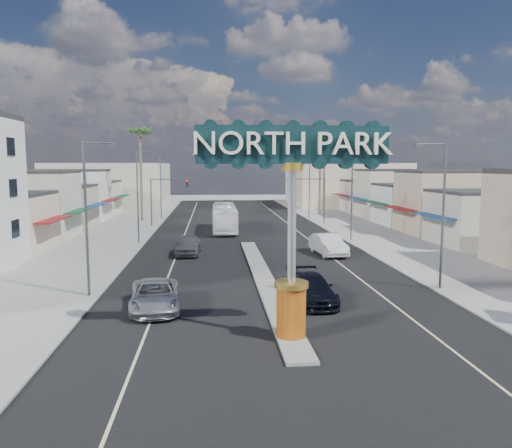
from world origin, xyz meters
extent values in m
plane|color=gray|center=(0.00, 30.00, 0.00)|extent=(160.00, 160.00, 0.00)
cube|color=black|center=(0.00, 30.00, 0.01)|extent=(20.00, 120.00, 0.01)
cube|color=gray|center=(0.00, 14.00, 0.08)|extent=(1.30, 30.00, 0.16)
cube|color=gray|center=(-14.00, 30.00, 0.06)|extent=(8.00, 120.00, 0.12)
cube|color=gray|center=(14.00, 30.00, 0.06)|extent=(8.00, 120.00, 0.12)
cube|color=beige|center=(-24.00, 43.00, 3.00)|extent=(12.00, 42.00, 6.00)
cube|color=#B7B29E|center=(24.00, 43.00, 3.00)|extent=(12.00, 42.00, 6.00)
cube|color=#B7B29E|center=(-22.00, 75.00, 4.00)|extent=(20.00, 20.00, 8.00)
cube|color=beige|center=(22.00, 75.00, 4.00)|extent=(20.00, 20.00, 8.00)
cylinder|color=#B72C0E|center=(0.00, 2.00, 1.26)|extent=(1.30, 1.30, 2.20)
cylinder|color=gold|center=(0.00, 2.00, 2.49)|extent=(1.50, 1.50, 0.25)
cylinder|color=#B7B7BC|center=(0.00, 2.00, 5.01)|extent=(0.36, 0.36, 4.80)
cylinder|color=gold|center=(0.00, 2.00, 7.58)|extent=(0.90, 0.90, 0.35)
cube|color=black|center=(0.00, 2.00, 8.51)|extent=(8.20, 0.50, 1.60)
cylinder|color=#47474C|center=(-11.00, 44.00, 3.00)|extent=(0.18, 0.18, 6.00)
cylinder|color=#47474C|center=(-8.50, 44.00, 5.90)|extent=(5.00, 0.12, 0.12)
cube|color=black|center=(-6.50, 44.00, 5.40)|extent=(0.32, 0.32, 1.00)
sphere|color=red|center=(-6.50, 43.82, 5.72)|extent=(0.22, 0.22, 0.22)
cylinder|color=#47474C|center=(11.00, 44.00, 3.00)|extent=(0.18, 0.18, 6.00)
cylinder|color=#47474C|center=(8.50, 44.00, 5.90)|extent=(5.00, 0.12, 0.12)
cube|color=black|center=(6.50, 44.00, 5.40)|extent=(0.32, 0.32, 1.00)
sphere|color=red|center=(6.50, 43.82, 5.72)|extent=(0.22, 0.22, 0.22)
cylinder|color=#47474C|center=(-10.60, 10.00, 4.50)|extent=(0.16, 0.16, 9.00)
cylinder|color=#47474C|center=(-9.70, 10.00, 8.90)|extent=(1.80, 0.10, 0.10)
cube|color=#47474C|center=(-8.90, 10.00, 8.80)|extent=(0.50, 0.22, 0.15)
cylinder|color=#47474C|center=(-10.60, 30.00, 4.50)|extent=(0.16, 0.16, 9.00)
cylinder|color=#47474C|center=(-9.70, 30.00, 8.90)|extent=(1.80, 0.10, 0.10)
cube|color=#47474C|center=(-8.90, 30.00, 8.80)|extent=(0.50, 0.22, 0.15)
cylinder|color=#47474C|center=(-10.60, 52.00, 4.50)|extent=(0.16, 0.16, 9.00)
cylinder|color=#47474C|center=(-9.70, 52.00, 8.90)|extent=(1.80, 0.10, 0.10)
cube|color=#47474C|center=(-8.90, 52.00, 8.80)|extent=(0.50, 0.22, 0.15)
cylinder|color=#47474C|center=(10.60, 10.00, 4.50)|extent=(0.16, 0.16, 9.00)
cylinder|color=#47474C|center=(9.70, 10.00, 8.90)|extent=(1.80, 0.10, 0.10)
cube|color=#47474C|center=(8.90, 10.00, 8.80)|extent=(0.50, 0.22, 0.15)
cylinder|color=#47474C|center=(10.60, 30.00, 4.50)|extent=(0.16, 0.16, 9.00)
cylinder|color=#47474C|center=(9.70, 30.00, 8.90)|extent=(1.80, 0.10, 0.10)
cube|color=#47474C|center=(8.90, 30.00, 8.80)|extent=(0.50, 0.22, 0.15)
cylinder|color=#47474C|center=(10.60, 52.00, 4.50)|extent=(0.16, 0.16, 9.00)
cylinder|color=#47474C|center=(9.70, 52.00, 8.90)|extent=(1.80, 0.10, 0.10)
cube|color=#47474C|center=(8.90, 52.00, 8.80)|extent=(0.50, 0.22, 0.15)
cylinder|color=brown|center=(-13.00, 50.00, 6.00)|extent=(0.36, 0.36, 12.00)
cylinder|color=brown|center=(13.00, 56.00, 5.50)|extent=(0.36, 0.36, 11.00)
cylinder|color=brown|center=(15.00, 62.00, 6.50)|extent=(0.36, 0.36, 13.00)
imported|color=#B6B7BB|center=(-6.48, 7.16, 0.77)|extent=(3.11, 5.76, 1.54)
imported|color=black|center=(2.05, 7.89, 0.79)|extent=(2.43, 5.52, 1.58)
imported|color=slate|center=(-5.50, 23.57, 0.85)|extent=(2.21, 5.07, 1.70)
imported|color=silver|center=(6.48, 22.46, 0.90)|extent=(2.49, 5.61, 1.79)
imported|color=white|center=(-2.00, 38.58, 1.60)|extent=(2.75, 11.47, 3.19)
camera|label=1|loc=(-3.41, -19.06, 7.66)|focal=35.00mm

